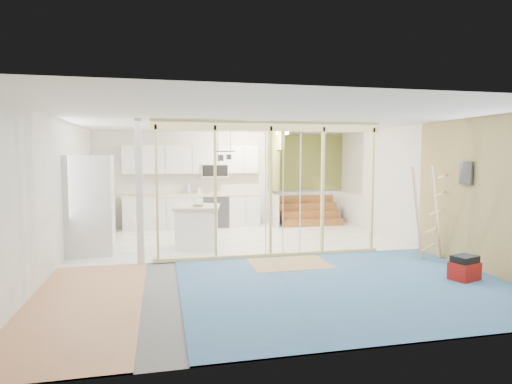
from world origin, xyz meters
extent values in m
cube|color=slate|center=(0.00, 0.00, 0.00)|extent=(7.00, 8.00, 0.01)
cube|color=white|center=(0.00, 0.00, 2.60)|extent=(7.00, 8.00, 0.01)
cube|color=silver|center=(0.00, 4.00, 1.30)|extent=(7.00, 0.01, 2.60)
cube|color=silver|center=(0.00, -4.00, 1.30)|extent=(7.00, 0.01, 2.60)
cube|color=silver|center=(-3.50, 0.00, 1.30)|extent=(0.01, 8.00, 2.60)
cube|color=silver|center=(3.50, 0.00, 1.30)|extent=(0.01, 8.00, 2.60)
cube|color=white|center=(0.00, 2.00, 0.01)|extent=(7.00, 4.00, 0.02)
cube|color=teal|center=(1.00, -2.00, 0.01)|extent=(5.00, 4.00, 0.02)
cube|color=tan|center=(-2.75, -2.00, 0.01)|extent=(1.50, 4.00, 0.02)
cube|color=tan|center=(0.50, -0.60, 0.02)|extent=(1.40, 1.00, 0.01)
cube|color=beige|center=(0.30, 0.00, 2.50)|extent=(4.40, 0.09, 0.18)
cube|color=beige|center=(0.30, 0.00, 0.05)|extent=(4.40, 0.09, 0.06)
cube|color=silver|center=(-2.10, 0.00, 1.30)|extent=(0.12, 0.14, 2.60)
cube|color=beige|center=(-1.80, 0.00, 1.30)|extent=(0.04, 0.09, 2.40)
cube|color=beige|center=(-0.75, 0.00, 1.30)|extent=(0.04, 0.09, 2.40)
cube|color=beige|center=(0.30, 0.00, 1.30)|extent=(0.05, 0.09, 2.40)
cube|color=beige|center=(1.35, 0.00, 1.30)|extent=(0.04, 0.09, 2.40)
cube|color=beige|center=(2.40, 0.00, 1.30)|extent=(0.04, 0.09, 2.40)
cylinder|color=silver|center=(0.20, -0.03, 1.22)|extent=(0.02, 0.02, 2.35)
cylinder|color=silver|center=(0.90, 0.02, 1.22)|extent=(0.02, 0.02, 2.35)
cylinder|color=silver|center=(0.55, 0.00, 1.22)|extent=(0.02, 0.02, 2.35)
cube|color=silver|center=(-0.90, 3.70, 0.44)|extent=(3.60, 0.60, 0.88)
cube|color=beige|center=(-0.90, 3.70, 0.91)|extent=(3.66, 0.64, 0.05)
cube|color=silver|center=(-3.20, 2.60, 0.44)|extent=(0.60, 1.60, 0.88)
cube|color=beige|center=(-3.20, 2.60, 0.91)|extent=(0.64, 1.64, 0.05)
cube|color=silver|center=(-0.90, 3.82, 1.85)|extent=(3.60, 0.34, 0.75)
cube|color=silver|center=(-0.30, 3.78, 1.55)|extent=(0.72, 0.38, 0.36)
cube|color=black|center=(-0.30, 3.59, 1.55)|extent=(0.68, 0.02, 0.30)
cube|color=olive|center=(1.30, 3.55, 1.80)|extent=(0.10, 0.90, 1.60)
cube|color=silver|center=(1.30, 3.55, 0.45)|extent=(0.10, 0.90, 0.90)
cube|color=olive|center=(1.30, 2.85, 2.35)|extent=(0.10, 0.50, 0.50)
cube|color=olive|center=(2.40, 3.97, 1.75)|extent=(2.20, 0.04, 1.60)
cube|color=silver|center=(2.40, 3.97, 0.45)|extent=(2.20, 0.04, 0.90)
cube|color=#94572B|center=(2.35, 3.20, 0.10)|extent=(1.70, 0.26, 0.20)
cube|color=#94572B|center=(2.35, 3.46, 0.30)|extent=(1.70, 0.26, 0.20)
cube|color=#94572B|center=(2.35, 3.72, 0.50)|extent=(1.70, 0.26, 0.20)
cube|color=#94572B|center=(2.35, 3.98, 0.70)|extent=(1.70, 0.26, 0.20)
torus|color=black|center=(-0.30, 1.90, 2.05)|extent=(0.52, 0.52, 0.02)
cylinder|color=black|center=(-0.45, 1.90, 2.30)|extent=(0.01, 0.01, 0.50)
cylinder|color=black|center=(-0.15, 1.90, 2.30)|extent=(0.01, 0.01, 0.50)
cylinder|color=#3D3D43|center=(-0.40, 1.80, 1.90)|extent=(0.14, 0.14, 0.14)
cylinder|color=#3D3D43|center=(-0.18, 2.00, 1.92)|extent=(0.12, 0.12, 0.12)
cube|color=tan|center=(3.48, -2.00, 1.30)|extent=(0.02, 4.00, 2.60)
cube|color=#3D3D43|center=(3.43, -1.40, 1.65)|extent=(0.04, 0.30, 0.40)
cylinder|color=#FFEABF|center=(1.40, 3.00, 2.54)|extent=(0.32, 0.32, 0.08)
cube|color=silver|center=(-3.08, 1.01, 0.98)|extent=(0.87, 0.84, 1.96)
cube|color=#3D3D43|center=(-2.67, 1.01, 0.98)|extent=(0.04, 0.78, 1.92)
cube|color=white|center=(-1.00, 1.10, 0.42)|extent=(0.96, 0.96, 0.84)
cube|color=beige|center=(-1.00, 1.10, 0.88)|extent=(1.07, 1.07, 0.05)
imported|color=silver|center=(-0.99, 0.96, 0.94)|extent=(0.34, 0.34, 0.07)
imported|color=#B4B6C9|center=(-1.00, 3.80, 1.10)|extent=(0.13, 0.13, 0.33)
imported|color=silver|center=(-0.72, 3.66, 1.04)|extent=(0.11, 0.11, 0.21)
cube|color=maroon|center=(2.88, -2.15, 0.15)|extent=(0.50, 0.43, 0.29)
cube|color=black|center=(2.88, -2.15, 0.35)|extent=(0.44, 0.37, 0.10)
cube|color=#E2B68A|center=(2.88, -0.86, 0.89)|extent=(0.40, 0.19, 1.75)
cube|color=#E2B68A|center=(3.26, -0.86, 0.89)|extent=(0.40, 0.19, 1.75)
cube|color=#E2B68A|center=(3.12, -0.86, 0.24)|extent=(0.41, 0.19, 0.12)
cube|color=#E2B68A|center=(3.19, -0.86, 0.58)|extent=(0.41, 0.19, 0.12)
cube|color=#E2B68A|center=(3.26, -0.86, 0.91)|extent=(0.41, 0.19, 0.12)
cube|color=#E2B68A|center=(3.33, -0.86, 1.25)|extent=(0.41, 0.19, 0.12)
cube|color=#E2B68A|center=(3.40, -0.86, 1.59)|extent=(0.41, 0.19, 0.12)
camera|label=1|loc=(-1.73, -7.82, 1.95)|focal=30.00mm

